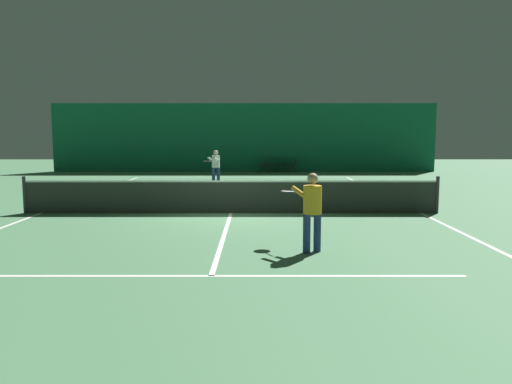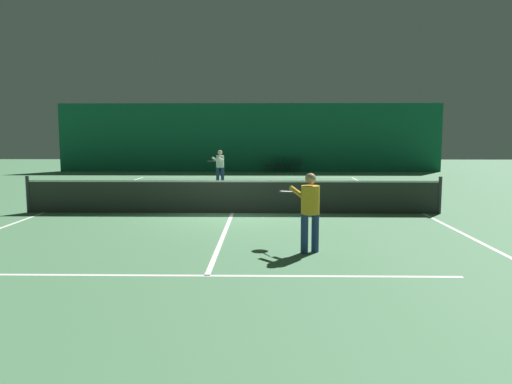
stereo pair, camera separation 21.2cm
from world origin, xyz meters
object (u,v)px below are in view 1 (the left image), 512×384
tennis_net (231,196)px  courtside_chair_3 (293,164)px  courtside_chair_0 (264,164)px  courtside_chair_2 (283,164)px  player_far (215,164)px  courtside_chair_1 (274,164)px  player_near (311,206)px

tennis_net → courtside_chair_3: size_ratio=14.29×
courtside_chair_0 → courtside_chair_2: 1.13m
player_far → courtside_chair_0: (2.33, 7.05, -0.42)m
courtside_chair_3 → tennis_net: bearing=-10.7°
tennis_net → player_far: (-1.11, 8.26, 0.39)m
courtside_chair_0 → courtside_chair_3: size_ratio=1.00×
player_far → courtside_chair_2: size_ratio=1.84×
courtside_chair_0 → courtside_chair_3: bearing=90.0°
tennis_net → courtside_chair_1: (1.78, 15.31, -0.03)m
player_near → courtside_chair_3: (1.12, 20.04, -0.41)m
player_near → courtside_chair_2: 20.06m
courtside_chair_1 → courtside_chair_3: 1.13m
player_near → courtside_chair_1: bearing=-26.0°
courtside_chair_0 → courtside_chair_2: bearing=90.0°
tennis_net → courtside_chair_0: tennis_net is taller
player_near → courtside_chair_2: bearing=-27.6°
player_far → courtside_chair_3: size_ratio=1.84×
tennis_net → courtside_chair_1: tennis_net is taller
player_near → courtside_chair_1: (-0.01, 20.04, -0.41)m
courtside_chair_2 → courtside_chair_0: bearing=-90.0°
courtside_chair_2 → courtside_chair_3: size_ratio=1.00×
player_near → courtside_chair_3: size_ratio=1.84×
courtside_chair_0 → courtside_chair_1: 0.56m
tennis_net → player_far: size_ratio=7.76×
player_near → courtside_chair_3: bearing=-29.2°
tennis_net → courtside_chair_2: 15.49m
player_near → courtside_chair_1: player_near is taller
tennis_net → courtside_chair_3: 15.59m
player_far → courtside_chair_2: bearing=173.2°
courtside_chair_3 → courtside_chair_0: bearing=-90.0°
courtside_chair_2 → tennis_net: bearing=-8.7°
player_far → courtside_chair_3: bearing=169.6°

